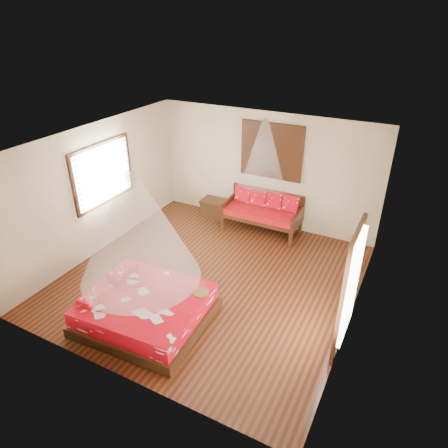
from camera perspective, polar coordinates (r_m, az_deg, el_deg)
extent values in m
cube|color=black|center=(8.17, -1.92, -7.77)|extent=(5.50, 5.50, 0.02)
cube|color=white|center=(6.90, -2.30, 11.50)|extent=(5.50, 5.50, 0.02)
cube|color=#C2B48E|center=(8.99, -17.67, 4.72)|extent=(0.02, 5.50, 2.80)
cube|color=#C2B48E|center=(6.69, 19.06, -4.04)|extent=(0.02, 5.50, 2.80)
cube|color=#C2B48E|center=(9.72, 5.96, 7.69)|extent=(5.50, 0.02, 2.80)
cube|color=#C2B48E|center=(5.59, -16.32, -10.64)|extent=(5.50, 0.02, 2.80)
cube|color=black|center=(7.26, -10.96, -12.75)|extent=(2.14, 1.96, 0.20)
cube|color=#A90515|center=(7.10, -11.15, -11.23)|extent=(2.03, 1.85, 0.30)
cube|color=#A90515|center=(7.13, -18.11, -9.80)|extent=(0.32, 0.55, 0.14)
cube|color=#A90515|center=(7.59, -14.37, -6.64)|extent=(0.32, 0.55, 0.14)
cube|color=black|center=(9.81, -0.15, 0.42)|extent=(0.08, 0.08, 0.42)
cube|color=black|center=(9.23, 9.48, -1.92)|extent=(0.08, 0.08, 0.42)
cube|color=black|center=(10.37, 1.66, 2.05)|extent=(0.08, 0.08, 0.42)
cube|color=black|center=(9.83, 10.82, -0.07)|extent=(0.08, 0.08, 0.42)
cube|color=black|center=(9.69, 5.38, 1.06)|extent=(1.86, 0.83, 0.08)
cube|color=maroon|center=(9.64, 5.41, 1.64)|extent=(1.80, 0.77, 0.14)
cube|color=black|center=(9.88, 6.30, 3.44)|extent=(1.86, 0.06, 0.55)
cube|color=black|center=(9.95, 0.69, 2.97)|extent=(0.06, 0.83, 0.30)
cube|color=black|center=(9.37, 10.45, 0.76)|extent=(0.06, 0.83, 0.30)
cube|color=#A90515|center=(9.96, 2.75, 4.34)|extent=(0.39, 0.20, 0.41)
cube|color=#A90515|center=(9.81, 4.94, 3.88)|extent=(0.39, 0.20, 0.41)
cube|color=#A90515|center=(9.68, 7.19, 3.39)|extent=(0.39, 0.20, 0.41)
cube|color=#A90515|center=(9.56, 9.51, 2.89)|extent=(0.39, 0.20, 0.41)
cube|color=black|center=(10.42, -1.36, 2.16)|extent=(0.64, 0.47, 0.41)
cube|color=black|center=(10.32, -1.37, 3.31)|extent=(0.68, 0.51, 0.05)
cube|color=black|center=(9.47, 6.80, 10.30)|extent=(1.52, 0.06, 1.32)
cube|color=black|center=(9.46, 6.77, 10.29)|extent=(1.35, 0.04, 1.10)
cube|color=black|center=(8.99, -16.89, 6.90)|extent=(0.08, 1.74, 1.34)
cube|color=white|center=(8.96, -16.70, 6.86)|extent=(0.04, 1.54, 1.10)
cube|color=black|center=(6.38, 17.23, -9.22)|extent=(0.08, 1.02, 2.16)
cube|color=white|center=(6.33, 17.18, -8.46)|extent=(0.03, 0.82, 1.70)
cylinder|color=brown|center=(6.96, -3.29, -9.76)|extent=(0.27, 0.27, 0.03)
cone|color=white|center=(6.26, -12.41, -0.57)|extent=(1.93, 1.93, 1.80)
cone|color=white|center=(9.02, 5.73, 10.11)|extent=(1.01, 1.01, 1.50)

